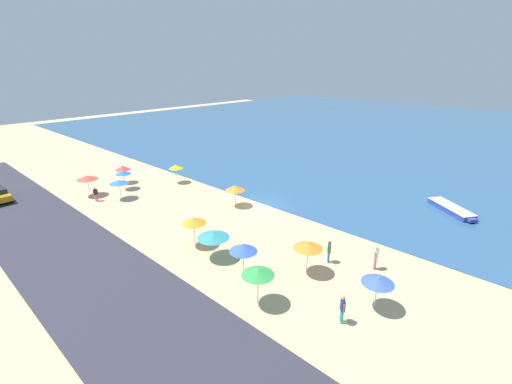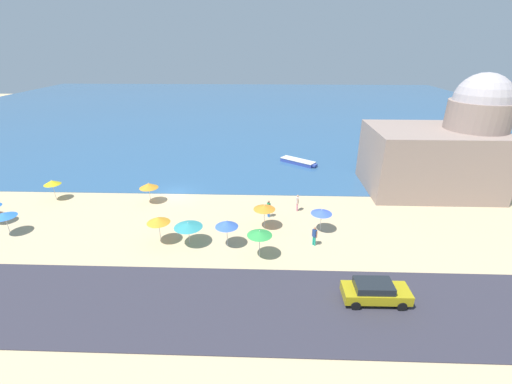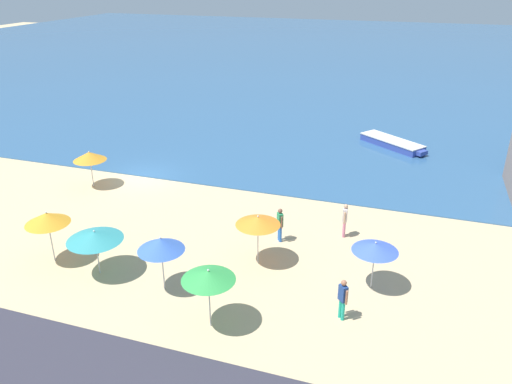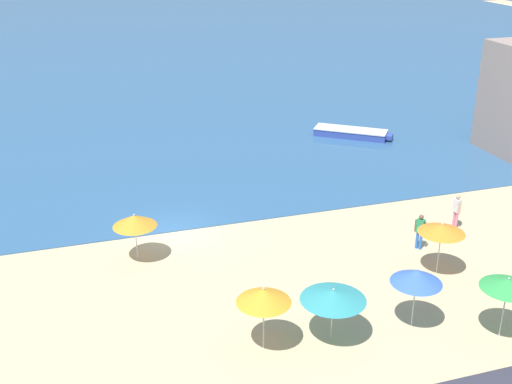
# 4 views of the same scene
# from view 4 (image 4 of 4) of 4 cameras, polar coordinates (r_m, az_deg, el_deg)

# --- Properties ---
(ground_plane) EXTENTS (160.00, 160.00, 0.00)m
(ground_plane) POSITION_cam_4_polar(r_m,az_deg,el_deg) (32.48, -7.26, -3.55)
(ground_plane) COLOR #CEB284
(sea) EXTENTS (150.00, 110.00, 0.05)m
(sea) POSITION_cam_4_polar(r_m,az_deg,el_deg) (85.06, -14.41, 12.62)
(sea) COLOR #2F5985
(sea) RESTS_ON ground_plane
(beach_umbrella_0) EXTENTS (2.00, 2.00, 2.34)m
(beach_umbrella_0) POSITION_cam_4_polar(r_m,az_deg,el_deg) (29.30, -10.74, -2.52)
(beach_umbrella_0) COLOR #B2B2B7
(beach_umbrella_0) RESTS_ON ground_plane
(beach_umbrella_5) EXTENTS (2.03, 2.03, 2.44)m
(beach_umbrella_5) POSITION_cam_4_polar(r_m,az_deg,el_deg) (28.80, 16.19, -3.16)
(beach_umbrella_5) COLOR #B2B2B7
(beach_umbrella_5) RESTS_ON ground_plane
(beach_umbrella_6) EXTENTS (2.02, 2.02, 2.54)m
(beach_umbrella_6) POSITION_cam_4_polar(r_m,az_deg,el_deg) (25.21, 21.51, -7.60)
(beach_umbrella_6) COLOR #B2B2B7
(beach_umbrella_6) RESTS_ON ground_plane
(beach_umbrella_7) EXTENTS (1.96, 1.96, 2.53)m
(beach_umbrella_7) POSITION_cam_4_polar(r_m,az_deg,el_deg) (24.87, 14.09, -7.28)
(beach_umbrella_7) COLOR #B2B2B7
(beach_umbrella_7) RESTS_ON ground_plane
(beach_umbrella_8) EXTENTS (1.99, 1.99, 2.57)m
(beach_umbrella_8) POSITION_cam_4_polar(r_m,az_deg,el_deg) (22.89, 0.69, -9.20)
(beach_umbrella_8) COLOR #B2B2B7
(beach_umbrella_8) RESTS_ON ground_plane
(beach_umbrella_11) EXTENTS (2.44, 2.44, 2.17)m
(beach_umbrella_11) POSITION_cam_4_polar(r_m,az_deg,el_deg) (23.72, 6.88, -9.07)
(beach_umbrella_11) COLOR #B2B2B7
(beach_umbrella_11) RESTS_ON ground_plane
(bather_1) EXTENTS (0.25, 0.57, 1.80)m
(bather_1) POSITION_cam_4_polar(r_m,az_deg,el_deg) (33.82, 17.40, -1.46)
(bather_1) COLOR #D37492
(bather_1) RESTS_ON ground_plane
(bather_2) EXTENTS (0.39, 0.48, 1.78)m
(bather_2) POSITION_cam_4_polar(r_m,az_deg,el_deg) (31.18, 14.38, -3.26)
(bather_2) COLOR blue
(bather_2) RESTS_ON ground_plane
(skiff_nearshore) EXTENTS (5.16, 4.30, 0.57)m
(skiff_nearshore) POSITION_cam_4_polar(r_m,az_deg,el_deg) (46.67, 8.48, 5.22)
(skiff_nearshore) COLOR #34479C
(skiff_nearshore) RESTS_ON sea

